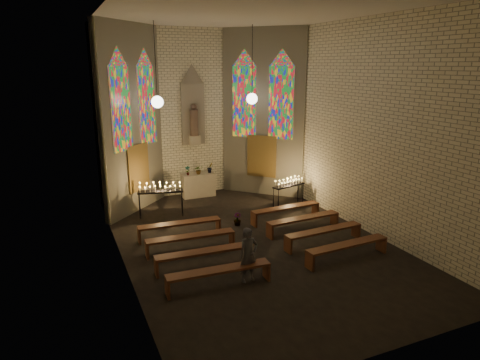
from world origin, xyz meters
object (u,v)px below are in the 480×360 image
at_px(visitor, 249,255).
at_px(altar, 198,185).
at_px(aisle_flower_pot, 237,219).
at_px(votive_stand_right, 289,183).
at_px(votive_stand_left, 160,189).

bearing_deg(visitor, altar, 75.54).
xyz_separation_m(altar, visitor, (-1.16, -7.71, 0.24)).
xyz_separation_m(altar, aisle_flower_pot, (0.17, -3.89, -0.27)).
distance_m(aisle_flower_pot, votive_stand_right, 3.06).
bearing_deg(votive_stand_right, altar, 121.05).
xyz_separation_m(aisle_flower_pot, votive_stand_right, (2.74, 1.17, 0.71)).
relative_size(aisle_flower_pot, votive_stand_right, 0.30).
bearing_deg(votive_stand_left, altar, 54.89).
xyz_separation_m(aisle_flower_pot, visitor, (-1.32, -3.82, 0.51)).
height_order(altar, aisle_flower_pot, altar).
bearing_deg(aisle_flower_pot, votive_stand_right, 23.13).
bearing_deg(altar, aisle_flower_pot, -87.54).
relative_size(aisle_flower_pot, votive_stand_left, 0.26).
distance_m(altar, aisle_flower_pot, 3.90).
distance_m(altar, visitor, 7.80).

